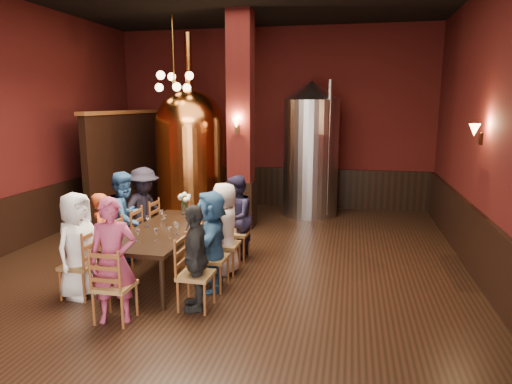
% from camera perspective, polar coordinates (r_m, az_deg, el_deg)
% --- Properties ---
extents(room, '(10.00, 10.02, 4.50)m').
position_cam_1_polar(room, '(6.93, -5.01, 7.74)').
color(room, black).
rests_on(room, ground).
extents(wainscot_right, '(0.08, 9.90, 1.00)m').
position_cam_1_polar(wainscot_right, '(7.23, 27.19, -7.46)').
color(wainscot_right, black).
rests_on(wainscot_right, ground).
extents(wainscot_back, '(7.90, 0.08, 1.00)m').
position_cam_1_polar(wainscot_back, '(11.95, 2.00, 0.70)').
color(wainscot_back, black).
rests_on(wainscot_back, ground).
extents(wainscot_left, '(0.08, 9.90, 1.00)m').
position_cam_1_polar(wainscot_left, '(9.16, -29.31, -3.93)').
color(wainscot_left, black).
rests_on(wainscot_left, ground).
extents(column, '(0.58, 0.58, 4.50)m').
position_cam_1_polar(column, '(9.71, -1.91, 8.71)').
color(column, '#40110D').
rests_on(column, ground).
extents(partition, '(0.22, 3.50, 2.40)m').
position_cam_1_polar(partition, '(11.21, -15.96, 3.22)').
color(partition, black).
rests_on(partition, ground).
extents(pendant_cluster, '(0.90, 0.90, 1.70)m').
position_cam_1_polar(pendant_cluster, '(10.26, -10.20, 13.42)').
color(pendant_cluster, '#A57226').
rests_on(pendant_cluster, room).
extents(sconce_wall, '(0.20, 0.20, 0.36)m').
position_cam_1_polar(sconce_wall, '(7.68, 26.33, 6.59)').
color(sconce_wall, black).
rests_on(sconce_wall, room).
extents(sconce_column, '(0.20, 0.20, 0.36)m').
position_cam_1_polar(sconce_column, '(9.42, -2.34, 8.33)').
color(sconce_column, black).
rests_on(sconce_column, column).
extents(dining_table, '(1.04, 2.42, 0.75)m').
position_cam_1_polar(dining_table, '(7.17, -11.22, -5.01)').
color(dining_table, black).
rests_on(dining_table, ground).
extents(chair_0, '(0.47, 0.47, 0.92)m').
position_cam_1_polar(chair_0, '(6.80, -21.24, -8.46)').
color(chair_0, brown).
rests_on(chair_0, ground).
extents(person_0, '(0.59, 0.79, 1.48)m').
position_cam_1_polar(person_0, '(6.72, -21.41, -6.22)').
color(person_0, white).
rests_on(person_0, ground).
extents(chair_1, '(0.47, 0.47, 0.92)m').
position_cam_1_polar(chair_1, '(7.34, -18.33, -6.85)').
color(chair_1, brown).
rests_on(chair_1, ground).
extents(person_1, '(0.40, 0.54, 1.33)m').
position_cam_1_polar(person_1, '(7.28, -18.43, -5.30)').
color(person_1, '#A13A1B').
rests_on(person_1, ground).
extents(chair_2, '(0.47, 0.47, 0.92)m').
position_cam_1_polar(chair_2, '(7.88, -15.87, -5.48)').
color(chair_2, brown).
rests_on(chair_2, ground).
extents(person_2, '(0.38, 0.76, 1.56)m').
position_cam_1_polar(person_2, '(7.80, -16.00, -3.21)').
color(person_2, '#264D80').
rests_on(person_2, ground).
extents(chair_3, '(0.47, 0.47, 0.92)m').
position_cam_1_polar(chair_3, '(8.45, -13.72, -4.25)').
color(chair_3, brown).
rests_on(chair_3, ground).
extents(person_3, '(0.82, 1.11, 1.54)m').
position_cam_1_polar(person_3, '(8.38, -13.81, -2.22)').
color(person_3, black).
rests_on(person_3, ground).
extents(chair_4, '(0.47, 0.47, 0.92)m').
position_cam_1_polar(chair_4, '(6.05, -7.52, -10.20)').
color(chair_4, brown).
rests_on(chair_4, ground).
extents(person_4, '(0.57, 0.88, 1.39)m').
position_cam_1_polar(person_4, '(5.97, -7.58, -8.09)').
color(person_4, black).
rests_on(person_4, ground).
extents(chair_5, '(0.47, 0.47, 0.92)m').
position_cam_1_polar(chair_5, '(6.65, -5.52, -8.19)').
color(chair_5, brown).
rests_on(chair_5, ground).
extents(person_5, '(0.66, 1.40, 1.45)m').
position_cam_1_polar(person_5, '(6.56, -5.56, -6.02)').
color(person_5, '#305F91').
rests_on(person_5, ground).
extents(chair_6, '(0.47, 0.47, 0.92)m').
position_cam_1_polar(chair_6, '(7.24, -3.88, -6.53)').
color(chair_6, brown).
rests_on(chair_6, ground).
extents(person_6, '(0.52, 0.74, 1.44)m').
position_cam_1_polar(person_6, '(7.17, -3.91, -4.55)').
color(person_6, beige).
rests_on(person_6, ground).
extents(chair_7, '(0.47, 0.47, 0.92)m').
position_cam_1_polar(chair_7, '(7.86, -2.49, -5.10)').
color(chair_7, brown).
rests_on(chair_7, ground).
extents(person_7, '(0.37, 0.72, 1.45)m').
position_cam_1_polar(person_7, '(7.79, -2.51, -3.22)').
color(person_7, '#1D1A35').
rests_on(person_7, ground).
extents(chair_8, '(0.47, 0.47, 0.92)m').
position_cam_1_polar(chair_8, '(5.94, -17.27, -11.06)').
color(chair_8, brown).
rests_on(chair_8, ground).
extents(person_8, '(0.66, 0.54, 1.55)m').
position_cam_1_polar(person_8, '(5.83, -17.45, -8.18)').
color(person_8, '#973253').
rests_on(person_8, ground).
extents(copper_kettle, '(1.76, 1.76, 4.16)m').
position_cam_1_polar(copper_kettle, '(10.59, -8.14, 4.83)').
color(copper_kettle, black).
rests_on(copper_kettle, ground).
extents(steel_vessel, '(1.46, 1.46, 3.16)m').
position_cam_1_polar(steel_vessel, '(10.88, 6.85, 5.35)').
color(steel_vessel, '#B2B2B7').
rests_on(steel_vessel, ground).
extents(rose_vase, '(0.23, 0.23, 0.39)m').
position_cam_1_polar(rose_vase, '(7.95, -8.97, -0.99)').
color(rose_vase, white).
rests_on(rose_vase, dining_table).
extents(wine_glass_0, '(0.07, 0.07, 0.17)m').
position_cam_1_polar(wine_glass_0, '(7.29, -13.44, -3.62)').
color(wine_glass_0, white).
rests_on(wine_glass_0, dining_table).
extents(wine_glass_1, '(0.07, 0.07, 0.17)m').
position_cam_1_polar(wine_glass_1, '(6.57, -12.36, -5.20)').
color(wine_glass_1, white).
rests_on(wine_glass_1, dining_table).
extents(wine_glass_2, '(0.07, 0.07, 0.17)m').
position_cam_1_polar(wine_glass_2, '(6.86, -10.02, -4.41)').
color(wine_glass_2, white).
rests_on(wine_glass_2, dining_table).
extents(wine_glass_3, '(0.07, 0.07, 0.17)m').
position_cam_1_polar(wine_glass_3, '(7.32, -11.34, -3.49)').
color(wine_glass_3, white).
rests_on(wine_glass_3, dining_table).
extents(wine_glass_4, '(0.07, 0.07, 0.17)m').
position_cam_1_polar(wine_glass_4, '(7.33, -13.39, -3.55)').
color(wine_glass_4, white).
rests_on(wine_glass_4, dining_table).
extents(wine_glass_5, '(0.07, 0.07, 0.17)m').
position_cam_1_polar(wine_glass_5, '(7.70, -8.55, -2.67)').
color(wine_glass_5, white).
rests_on(wine_glass_5, dining_table).
extents(wine_glass_6, '(0.07, 0.07, 0.17)m').
position_cam_1_polar(wine_glass_6, '(6.58, -14.58, -5.28)').
color(wine_glass_6, white).
rests_on(wine_glass_6, dining_table).
extents(wine_glass_7, '(0.07, 0.07, 0.17)m').
position_cam_1_polar(wine_glass_7, '(7.66, -11.67, -2.84)').
color(wine_glass_7, white).
rests_on(wine_glass_7, dining_table).
extents(wine_glass_8, '(0.07, 0.07, 0.17)m').
position_cam_1_polar(wine_glass_8, '(6.78, -9.79, -4.60)').
color(wine_glass_8, white).
rests_on(wine_glass_8, dining_table).
extents(wine_glass_9, '(0.07, 0.07, 0.17)m').
position_cam_1_polar(wine_glass_9, '(6.61, -10.69, -5.04)').
color(wine_glass_9, white).
rests_on(wine_glass_9, dining_table).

